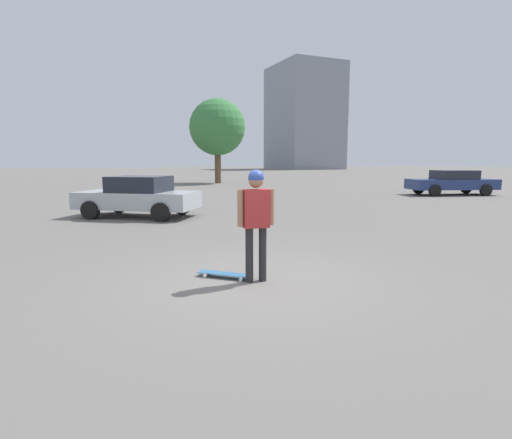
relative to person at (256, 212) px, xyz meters
name	(u,v)px	position (x,y,z in m)	size (l,w,h in m)	color
ground_plane	(256,281)	(0.00, 0.00, -1.12)	(220.00, 220.00, 0.00)	slate
person	(256,212)	(0.00, 0.00, 0.00)	(0.25, 0.60, 1.78)	#262628
skateboard	(225,274)	(-0.38, -0.39, -1.06)	(0.79, 0.83, 0.07)	#336693
car_parked_near	(138,196)	(-8.40, -0.76, -0.41)	(3.75, 4.29, 1.39)	#ADB2B7
car_parked_far	(452,182)	(-10.55, 16.56, -0.40)	(3.00, 5.06, 1.38)	navy
building_block_distant	(304,118)	(-74.75, 44.05, 10.28)	(15.38, 12.96, 22.81)	gray
tree_distant	(217,127)	(-27.02, 8.12, 3.54)	(4.69, 4.69, 7.04)	brown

